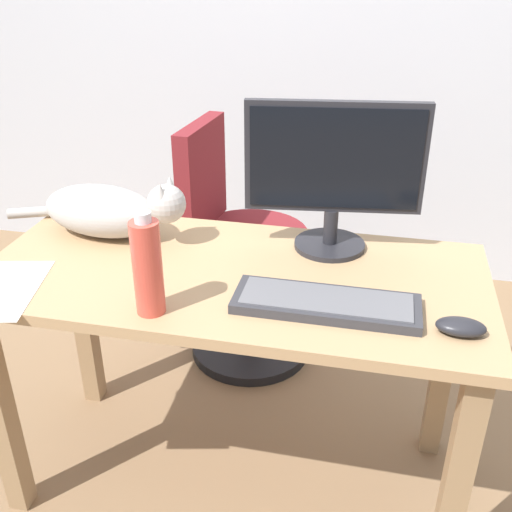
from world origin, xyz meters
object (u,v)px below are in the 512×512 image
computer_mouse (461,327)px  water_bottle (147,267)px  monitor (334,172)px  cat (108,210)px  office_chair (238,261)px  keyboard (326,303)px

computer_mouse → water_bottle: bearing=-175.2°
monitor → cat: monitor is taller
computer_mouse → office_chair: bearing=131.0°
computer_mouse → monitor: bearing=132.1°
keyboard → cat: cat is taller
cat → monitor: bearing=5.1°
keyboard → water_bottle: water_bottle is taller
monitor → keyboard: 0.39m
keyboard → monitor: bearing=94.7°
keyboard → computer_mouse: computer_mouse is taller
monitor → keyboard: bearing=-85.3°
monitor → cat: (-0.64, -0.06, -0.15)m
computer_mouse → water_bottle: (-0.70, -0.06, 0.10)m
cat → water_bottle: (0.27, -0.37, 0.04)m
monitor → keyboard: (0.03, -0.32, -0.21)m
computer_mouse → water_bottle: size_ratio=0.43×
monitor → computer_mouse: 0.53m
office_chair → cat: (-0.25, -0.52, 0.41)m
office_chair → computer_mouse: office_chair is taller
keyboard → cat: bearing=158.3°
office_chair → computer_mouse: 1.14m
monitor → water_bottle: monitor is taller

